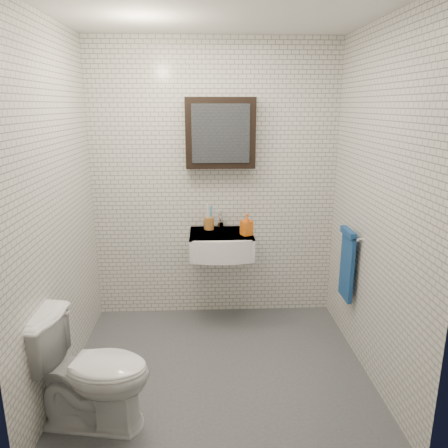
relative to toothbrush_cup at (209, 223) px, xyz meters
name	(u,v)px	position (x,y,z in m)	size (l,w,h in m)	color
ground	(219,369)	(0.06, -0.90, -0.91)	(2.20, 2.00, 0.01)	#46494D
room_shell	(218,177)	(0.06, -0.90, 0.56)	(2.22, 2.02, 2.51)	silver
washbasin	(221,244)	(0.11, -0.16, -0.15)	(0.55, 0.50, 0.20)	white
faucet	(221,221)	(0.11, 0.03, 0.01)	(0.06, 0.20, 0.15)	silver
mirror_cabinet	(220,133)	(0.11, 0.03, 0.79)	(0.60, 0.15, 0.60)	black
towel_rail	(347,261)	(1.10, -0.55, -0.19)	(0.09, 0.30, 0.58)	silver
toothbrush_cup	(209,223)	(0.00, 0.00, 0.00)	(0.10, 0.10, 0.24)	#A56429
soap_bottle	(247,224)	(0.32, -0.20, 0.03)	(0.09, 0.09, 0.19)	orange
toilet	(91,370)	(-0.74, -1.43, -0.54)	(0.42, 0.73, 0.75)	white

